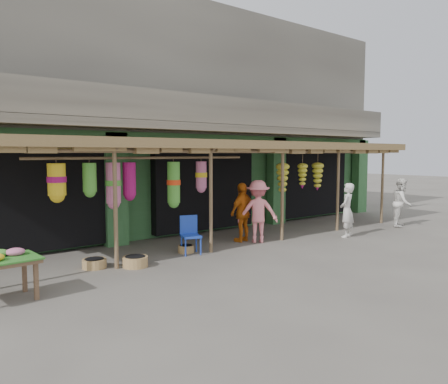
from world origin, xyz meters
TOP-DOWN VIEW (x-y plane):
  - ground at (0.00, 0.00)m, footprint 80.00×80.00m
  - building at (-0.00, 4.87)m, footprint 16.40×6.80m
  - awning at (-0.14, 0.80)m, footprint 14.00×2.70m
  - blue_chair at (-1.97, 0.02)m, footprint 0.56×0.57m
  - basket_left at (-3.62, -0.32)m, footprint 0.59×0.59m
  - basket_mid at (-4.36, 0.14)m, footprint 0.53×0.53m
  - basket_right at (-2.00, 0.17)m, footprint 0.45×0.45m
  - person_front at (2.82, -1.06)m, footprint 0.68×0.57m
  - person_right at (5.85, -1.04)m, footprint 0.97×0.88m
  - person_vendor at (0.00, 0.34)m, footprint 1.02×0.57m
  - person_shopper at (0.25, -0.00)m, footprint 1.28×1.16m

SIDE VIEW (x-z plane):
  - ground at x=0.00m, z-range 0.00..0.00m
  - basket_right at x=-2.00m, z-range 0.00..0.18m
  - basket_mid at x=-4.36m, z-range 0.00..0.20m
  - basket_left at x=-3.62m, z-range 0.00..0.23m
  - blue_chair at x=-1.97m, z-range 0.05..0.98m
  - person_front at x=2.82m, z-range 0.00..1.59m
  - person_right at x=5.85m, z-range 0.00..1.63m
  - person_vendor at x=0.00m, z-range 0.00..1.65m
  - person_shopper at x=0.25m, z-range 0.00..1.72m
  - awning at x=-0.14m, z-range 1.18..3.97m
  - building at x=0.00m, z-range -0.13..6.87m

